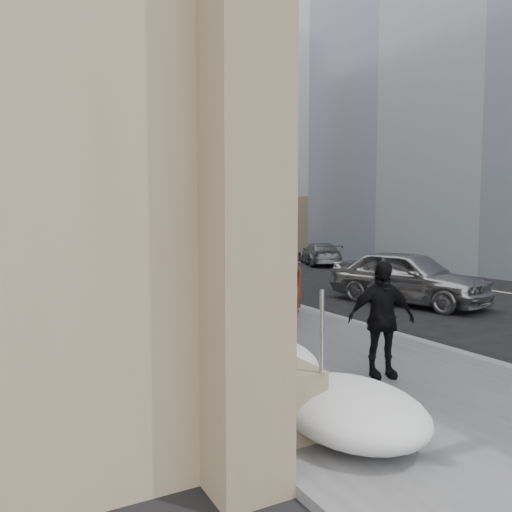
{
  "coord_description": "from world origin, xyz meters",
  "views": [
    {
      "loc": [
        -4.88,
        -6.3,
        2.57
      ],
      "look_at": [
        0.33,
        3.5,
        1.7
      ],
      "focal_mm": 35.0,
      "sensor_mm": 36.0,
      "label": 1
    }
  ],
  "objects": [
    {
      "name": "curb",
      "position": [
        2.62,
        10.0,
        0.06
      ],
      "size": [
        0.24,
        80.0,
        0.12
      ],
      "primitive_type": "cube",
      "color": "slate",
      "rests_on": "ground"
    },
    {
      "name": "streetlight_far",
      "position": [
        2.74,
        34.0,
        4.58
      ],
      "size": [
        1.71,
        0.24,
        8.0
      ],
      "color": "#2D2D30",
      "rests_on": "ground"
    },
    {
      "name": "ground",
      "position": [
        0.0,
        0.0,
        0.0
      ],
      "size": [
        140.0,
        140.0,
        0.0
      ],
      "primitive_type": "plane",
      "color": "black",
      "rests_on": "ground"
    },
    {
      "name": "mounted_horse_right",
      "position": [
        1.26,
        4.95,
        1.16
      ],
      "size": [
        1.94,
        2.04,
        2.57
      ],
      "rotation": [
        0.0,
        0.0,
        3.51
      ],
      "color": "#481F14",
      "rests_on": "sidewalk"
    },
    {
      "name": "sidewalk",
      "position": [
        0.0,
        10.0,
        0.06
      ],
      "size": [
        5.0,
        80.0,
        0.12
      ],
      "primitive_type": "cube",
      "color": "#4D4D4F",
      "rests_on": "ground"
    },
    {
      "name": "far_podium",
      "position": [
        15.5,
        10.0,
        2.0
      ],
      "size": [
        2.0,
        80.0,
        4.0
      ],
      "primitive_type": "cube",
      "color": "#7C6950",
      "rests_on": "ground"
    },
    {
      "name": "car_silver",
      "position": [
        5.97,
        4.51,
        0.8
      ],
      "size": [
        3.09,
        5.03,
        1.6
      ],
      "primitive_type": "imported",
      "rotation": [
        0.0,
        0.0,
        0.27
      ],
      "color": "gray",
      "rests_on": "ground"
    },
    {
      "name": "traffic_signal",
      "position": [
        2.07,
        22.0,
        4.0
      ],
      "size": [
        4.1,
        0.22,
        6.0
      ],
      "color": "#2D2D30",
      "rests_on": "ground"
    },
    {
      "name": "snow_bank",
      "position": [
        -1.42,
        8.11,
        0.47
      ],
      "size": [
        1.7,
        18.1,
        0.76
      ],
      "color": "silver",
      "rests_on": "sidewalk"
    },
    {
      "name": "streetlight_mid",
      "position": [
        2.74,
        14.0,
        4.58
      ],
      "size": [
        1.71,
        0.24,
        8.0
      ],
      "color": "#2D2D30",
      "rests_on": "ground"
    },
    {
      "name": "car_grey",
      "position": [
        10.67,
        15.65,
        0.6
      ],
      "size": [
        3.11,
        4.45,
        1.2
      ],
      "primitive_type": "imported",
      "rotation": [
        0.0,
        0.0,
        2.75
      ],
      "color": "slate",
      "rests_on": "ground"
    },
    {
      "name": "lane_line",
      "position": [
        10.5,
        10.0,
        0.01
      ],
      "size": [
        0.15,
        70.0,
        0.01
      ],
      "primitive_type": "cube",
      "color": "#BFB78C",
      "rests_on": "ground"
    },
    {
      "name": "bg_building_mid",
      "position": [
        4.0,
        60.0,
        14.0
      ],
      "size": [
        30.0,
        12.0,
        28.0
      ],
      "primitive_type": "cube",
      "color": "slate",
      "rests_on": "ground"
    },
    {
      "name": "pedestrian",
      "position": [
        0.34,
        -0.56,
        1.01
      ],
      "size": [
        1.13,
        0.76,
        1.79
      ],
      "primitive_type": "imported",
      "rotation": [
        0.0,
        0.0,
        -0.35
      ],
      "color": "black",
      "rests_on": "sidewalk"
    },
    {
      "name": "mounted_horse_left",
      "position": [
        -0.23,
        5.47,
        1.16
      ],
      "size": [
        1.86,
        2.53,
        2.64
      ],
      "rotation": [
        0.0,
        0.0,
        2.75
      ],
      "color": "#432114",
      "rests_on": "sidewalk"
    }
  ]
}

